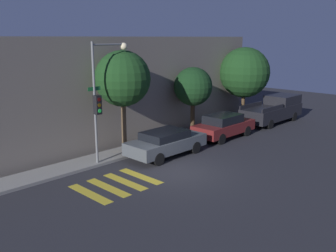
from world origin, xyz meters
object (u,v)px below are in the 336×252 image
pickup_truck (274,109)px  tree_near_corner (123,79)px  sedan_near_corner (166,142)px  tree_far_end (244,73)px  sedan_middle (224,126)px  tree_midblock (193,87)px  traffic_light_pole (103,89)px

pickup_truck → tree_near_corner: (-12.70, 1.88, 3.10)m
sedan_near_corner → tree_far_end: tree_far_end is taller
tree_far_end → sedan_near_corner: bearing=-169.5°
sedan_middle → tree_far_end: size_ratio=0.80×
sedan_middle → tree_near_corner: size_ratio=0.80×
tree_far_end → sedan_middle: bearing=-159.4°
sedan_near_corner → tree_near_corner: 4.01m
sedan_near_corner → pickup_truck: bearing=-0.0°
sedan_middle → tree_midblock: size_ratio=1.01×
tree_near_corner → tree_midblock: bearing=-0.0°
tree_near_corner → tree_midblock: tree_near_corner is taller
tree_midblock → tree_near_corner: bearing=180.0°
pickup_truck → tree_midblock: (-7.07, 1.88, 2.16)m
tree_far_end → tree_near_corner: bearing=180.0°
sedan_middle → pickup_truck: (6.27, -0.00, 0.17)m
sedan_middle → tree_far_end: bearing=20.6°
tree_near_corner → sedan_middle: bearing=-16.3°
tree_far_end → tree_midblock: bearing=-180.0°
tree_near_corner → tree_far_end: bearing=0.0°
pickup_truck → tree_midblock: 7.63m
sedan_middle → tree_midblock: 3.10m
traffic_light_pole → tree_midblock: size_ratio=1.37×
traffic_light_pole → pickup_truck: bearing=-5.0°
pickup_truck → sedan_near_corner: bearing=180.0°
sedan_near_corner → sedan_middle: size_ratio=1.03×
sedan_near_corner → tree_near_corner: tree_near_corner is taller
pickup_truck → tree_midblock: bearing=165.1°
sedan_near_corner → tree_midblock: (4.34, 1.88, 2.37)m
traffic_light_pole → sedan_near_corner: 4.43m
sedan_near_corner → sedan_middle: bearing=0.0°
traffic_light_pole → pickup_truck: (14.42, -1.27, -2.78)m
pickup_truck → sedan_middle: bearing=180.0°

